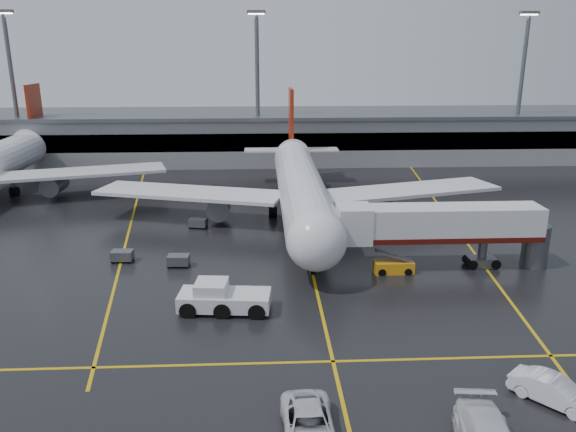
{
  "coord_description": "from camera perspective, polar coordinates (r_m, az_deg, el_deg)",
  "views": [
    {
      "loc": [
        -4.52,
        -54.43,
        19.81
      ],
      "look_at": [
        -2.0,
        -2.0,
        4.0
      ],
      "focal_mm": 35.13,
      "sensor_mm": 36.0,
      "label": 1
    }
  ],
  "objects": [
    {
      "name": "ground",
      "position": [
        58.1,
        1.88,
        -3.18
      ],
      "size": [
        220.0,
        220.0,
        0.0
      ],
      "primitive_type": "plane",
      "color": "black",
      "rests_on": "ground"
    },
    {
      "name": "apron_line_centre",
      "position": [
        58.09,
        1.88,
        -3.17
      ],
      "size": [
        0.25,
        90.0,
        0.02
      ],
      "primitive_type": "cube",
      "color": "gold",
      "rests_on": "ground"
    },
    {
      "name": "apron_line_stop",
      "position": [
        38.26,
        4.58,
        -14.46
      ],
      "size": [
        60.0,
        0.25,
        0.02
      ],
      "primitive_type": "cube",
      "color": "gold",
      "rests_on": "ground"
    },
    {
      "name": "apron_line_left",
      "position": [
        69.16,
        -15.57,
        -0.51
      ],
      "size": [
        9.99,
        69.35,
        0.02
      ],
      "primitive_type": "cube",
      "rotation": [
        0.0,
        0.0,
        0.14
      ],
      "color": "gold",
      "rests_on": "ground"
    },
    {
      "name": "apron_line_right",
      "position": [
        71.07,
        15.84,
        -0.07
      ],
      "size": [
        7.57,
        69.64,
        0.02
      ],
      "primitive_type": "cube",
      "rotation": [
        0.0,
        0.0,
        -0.1
      ],
      "color": "gold",
      "rests_on": "ground"
    },
    {
      "name": "terminal",
      "position": [
        103.62,
        -0.23,
        8.17
      ],
      "size": [
        122.0,
        19.0,
        8.6
      ],
      "color": "gray",
      "rests_on": "ground"
    },
    {
      "name": "light_mast_left",
      "position": [
        104.71,
        -26.12,
        12.19
      ],
      "size": [
        3.0,
        1.2,
        25.45
      ],
      "color": "#595B60",
      "rests_on": "ground"
    },
    {
      "name": "light_mast_mid",
      "position": [
        96.58,
        -3.12,
        13.57
      ],
      "size": [
        3.0,
        1.2,
        25.45
      ],
      "color": "#595B60",
      "rests_on": "ground"
    },
    {
      "name": "light_mast_right",
      "position": [
        106.34,
        22.58,
        12.65
      ],
      "size": [
        3.0,
        1.2,
        25.45
      ],
      "color": "#595B60",
      "rests_on": "ground"
    },
    {
      "name": "main_airliner",
      "position": [
        66.15,
        1.24,
        3.12
      ],
      "size": [
        48.8,
        45.6,
        14.1
      ],
      "color": "silver",
      "rests_on": "ground"
    },
    {
      "name": "jet_bridge",
      "position": [
        53.54,
        15.22,
        -1.1
      ],
      "size": [
        19.9,
        3.4,
        6.05
      ],
      "color": "silver",
      "rests_on": "ground"
    },
    {
      "name": "pushback_tractor",
      "position": [
        44.58,
        -6.7,
        -8.31
      ],
      "size": [
        7.31,
        3.63,
        2.53
      ],
      "color": "silver",
      "rests_on": "ground"
    },
    {
      "name": "belt_loader",
      "position": [
        52.47,
        10.63,
        -5.07
      ],
      "size": [
        3.59,
        1.71,
        2.26
      ],
      "color": "orange",
      "rests_on": "ground"
    },
    {
      "name": "service_van_a",
      "position": [
        31.38,
        2.13,
        -20.49
      ],
      "size": [
        2.86,
        5.96,
        1.64
      ],
      "primitive_type": "imported",
      "rotation": [
        0.0,
        0.0,
        0.02
      ],
      "color": "silver",
      "rests_on": "ground"
    },
    {
      "name": "service_van_c",
      "position": [
        37.23,
        25.32,
        -15.71
      ],
      "size": [
        4.57,
        4.84,
        1.63
      ],
      "primitive_type": "imported",
      "rotation": [
        0.0,
        0.0,
        0.73
      ],
      "color": "white",
      "rests_on": "ground"
    },
    {
      "name": "baggage_cart_a",
      "position": [
        53.92,
        -11.02,
        -4.4
      ],
      "size": [
        2.05,
        1.38,
        1.12
      ],
      "color": "#595B60",
      "rests_on": "ground"
    },
    {
      "name": "baggage_cart_b",
      "position": [
        56.38,
        -16.43,
        -3.85
      ],
      "size": [
        2.05,
        1.38,
        1.12
      ],
      "color": "#595B60",
      "rests_on": "ground"
    },
    {
      "name": "baggage_cart_c",
      "position": [
        64.87,
        -9.09,
        -0.66
      ],
      "size": [
        2.23,
        1.7,
        1.12
      ],
      "color": "#595B60",
      "rests_on": "ground"
    }
  ]
}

